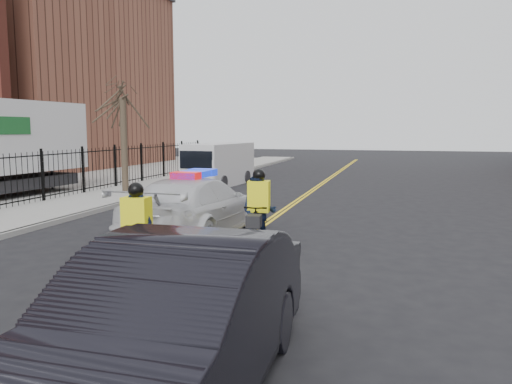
{
  "coord_description": "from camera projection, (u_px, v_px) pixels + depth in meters",
  "views": [
    {
      "loc": [
        3.8,
        -9.12,
        2.81
      ],
      "look_at": [
        0.49,
        2.4,
        1.3
      ],
      "focal_mm": 35.0,
      "sensor_mm": 36.0,
      "label": 1
    }
  ],
  "objects": [
    {
      "name": "iron_fence",
      "position": [
        68.0,
        175.0,
        20.06
      ],
      "size": [
        0.12,
        28.0,
        2.0
      ],
      "primitive_type": null,
      "color": "black",
      "rests_on": "ground"
    },
    {
      "name": "cargo_van",
      "position": [
        218.0,
        165.0,
        25.09
      ],
      "size": [
        2.28,
        5.16,
        2.1
      ],
      "rotation": [
        0.0,
        0.0,
        -0.09
      ],
      "color": "silver",
      "rests_on": "ground"
    },
    {
      "name": "warehouse_far",
      "position": [
        41.0,
        74.0,
        38.4
      ],
      "size": [
        14.0,
        18.0,
        14.0
      ],
      "primitive_type": "cube",
      "color": "brown",
      "rests_on": "ground"
    },
    {
      "name": "ground",
      "position": [
        200.0,
        269.0,
        10.09
      ],
      "size": [
        120.0,
        120.0,
        0.0
      ],
      "primitive_type": "plane",
      "color": "black",
      "rests_on": "ground"
    },
    {
      "name": "dark_sedan",
      "position": [
        171.0,
        327.0,
        4.98
      ],
      "size": [
        1.94,
        5.2,
        1.7
      ],
      "primitive_type": "imported",
      "rotation": [
        0.0,
        0.0,
        0.03
      ],
      "color": "black",
      "rests_on": "ground"
    },
    {
      "name": "center_line_left",
      "position": [
        284.0,
        209.0,
        17.74
      ],
      "size": [
        0.1,
        60.0,
        0.01
      ],
      "primitive_type": "cube",
      "color": "yellow",
      "rests_on": "ground"
    },
    {
      "name": "curb",
      "position": [
        135.0,
        200.0,
        19.35
      ],
      "size": [
        0.2,
        60.0,
        0.15
      ],
      "primitive_type": "cube",
      "color": "gray",
      "rests_on": "ground"
    },
    {
      "name": "center_line_right",
      "position": [
        288.0,
        209.0,
        17.7
      ],
      "size": [
        0.1,
        60.0,
        0.01
      ],
      "primitive_type": "cube",
      "color": "yellow",
      "rests_on": "ground"
    },
    {
      "name": "cyclist_far",
      "position": [
        259.0,
        218.0,
        11.71
      ],
      "size": [
        0.91,
        1.92,
        1.9
      ],
      "rotation": [
        0.0,
        0.0,
        0.11
      ],
      "color": "black",
      "rests_on": "ground"
    },
    {
      "name": "street_tree",
      "position": [
        123.0,
        112.0,
        21.27
      ],
      "size": [
        3.2,
        3.2,
        4.8
      ],
      "color": "#382D21",
      "rests_on": "sidewalk"
    },
    {
      "name": "sidewalk",
      "position": [
        101.0,
        199.0,
        19.77
      ],
      "size": [
        3.0,
        60.0,
        0.15
      ],
      "primitive_type": "cube",
      "color": "gray",
      "rests_on": "ground"
    },
    {
      "name": "cyclist_near",
      "position": [
        137.0,
        247.0,
        9.21
      ],
      "size": [
        0.7,
        1.9,
        1.85
      ],
      "rotation": [
        0.0,
        0.0,
        0.02
      ],
      "color": "black",
      "rests_on": "ground"
    },
    {
      "name": "police_cruiser",
      "position": [
        195.0,
        207.0,
        13.02
      ],
      "size": [
        2.38,
        5.52,
        1.74
      ],
      "rotation": [
        0.0,
        0.0,
        3.11
      ],
      "color": "silver",
      "rests_on": "ground"
    }
  ]
}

